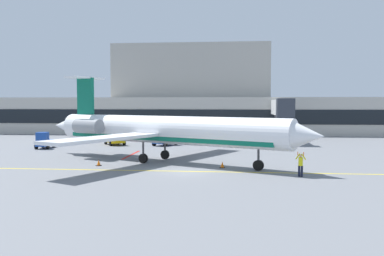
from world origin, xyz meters
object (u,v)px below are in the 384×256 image
at_px(regional_jet, 161,130).
at_px(pushback_tractor, 167,139).
at_px(baggage_tug, 116,139).
at_px(marshaller, 301,164).
at_px(belt_loader, 44,141).
at_px(fuel_tank, 110,129).

height_order(regional_jet, pushback_tractor, regional_jet).
xyz_separation_m(baggage_tug, marshaller, (21.47, -23.17, 0.09)).
xyz_separation_m(belt_loader, fuel_tank, (3.39, 17.09, 0.51)).
xyz_separation_m(fuel_tank, marshaller, (25.88, -35.04, -0.46)).
distance_m(belt_loader, fuel_tank, 17.43).
bearing_deg(marshaller, belt_loader, 148.47).
height_order(baggage_tug, fuel_tank, fuel_tank).
height_order(belt_loader, fuel_tank, fuel_tank).
bearing_deg(regional_jet, pushback_tractor, 96.97).
bearing_deg(fuel_tank, pushback_tractor, -44.84).
relative_size(fuel_tank, marshaller, 4.28).
distance_m(baggage_tug, pushback_tractor, 7.10).
bearing_deg(fuel_tank, baggage_tug, -69.63).
distance_m(regional_jet, belt_loader, 20.00).
bearing_deg(pushback_tractor, regional_jet, -83.03).
relative_size(pushback_tractor, fuel_tank, 0.48).
relative_size(belt_loader, marshaller, 1.72).
height_order(baggage_tug, belt_loader, belt_loader).
relative_size(regional_jet, marshaller, 15.02).
height_order(pushback_tractor, belt_loader, belt_loader).
bearing_deg(marshaller, pushback_tractor, 121.36).
height_order(pushback_tractor, marshaller, pushback_tractor).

